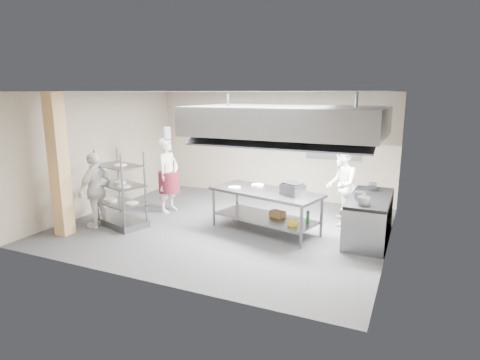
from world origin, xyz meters
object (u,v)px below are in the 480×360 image
at_px(island, 265,211).
at_px(chef_head, 168,175).
at_px(chef_line, 341,185).
at_px(chef_plating, 96,190).
at_px(stockpot, 360,196).
at_px(griddle, 293,189).
at_px(pass_rack, 121,189).
at_px(cooking_range, 369,219).

height_order(island, chef_head, chef_head).
bearing_deg(chef_line, chef_plating, -71.62).
bearing_deg(chef_head, stockpot, -91.52).
distance_m(chef_line, stockpot, 1.21).
xyz_separation_m(chef_head, stockpot, (4.72, -0.28, 0.04)).
distance_m(island, griddle, 0.84).
bearing_deg(griddle, pass_rack, -139.91).
distance_m(pass_rack, chef_head, 1.44).
xyz_separation_m(chef_line, stockpot, (0.56, -1.07, 0.07)).
xyz_separation_m(chef_line, chef_plating, (-4.95, -2.46, -0.07)).
xyz_separation_m(island, chef_line, (1.39, 1.19, 0.46)).
relative_size(island, stockpot, 10.50).
relative_size(cooking_range, stockpot, 8.67).
height_order(pass_rack, stockpot, pass_rack).
xyz_separation_m(pass_rack, chef_plating, (-0.45, -0.28, -0.01)).
height_order(island, pass_rack, pass_rack).
relative_size(chef_line, chef_plating, 1.08).
distance_m(island, chef_head, 2.84).
xyz_separation_m(cooking_range, chef_head, (-4.89, -0.04, 0.52)).
xyz_separation_m(pass_rack, griddle, (3.72, 0.94, 0.16)).
height_order(chef_plating, griddle, chef_plating).
xyz_separation_m(pass_rack, chef_head, (0.33, 1.39, 0.08)).
relative_size(island, pass_rack, 1.41).
xyz_separation_m(island, chef_plating, (-3.56, -1.27, 0.39)).
height_order(griddle, stockpot, griddle).
relative_size(island, chef_line, 1.32).
bearing_deg(pass_rack, cooking_range, 32.19).
height_order(island, cooking_range, island).
distance_m(island, cooking_range, 2.17).
relative_size(cooking_range, chef_plating, 1.18).
bearing_deg(griddle, chef_plating, -137.85).
distance_m(pass_rack, chef_plating, 0.53).
bearing_deg(island, cooking_range, 25.78).
bearing_deg(cooking_range, pass_rack, -164.60).
bearing_deg(stockpot, cooking_range, 62.15).
distance_m(island, chef_plating, 3.80).
height_order(cooking_range, stockpot, stockpot).
distance_m(pass_rack, chef_line, 5.00).
relative_size(pass_rack, stockpot, 7.47).
bearing_deg(griddle, cooking_range, 44.03).
relative_size(chef_head, griddle, 4.22).
relative_size(chef_plating, griddle, 3.81).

